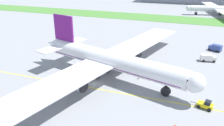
{
  "coord_description": "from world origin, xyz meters",
  "views": [
    {
      "loc": [
        25.36,
        -55.58,
        32.31
      ],
      "look_at": [
        2.48,
        8.49,
        3.8
      ],
      "focal_mm": 36.96,
      "sensor_mm": 36.0,
      "label": 1
    }
  ],
  "objects_px": {
    "pushback_tug": "(206,105)",
    "ground_crew_wingwalker_starboard": "(55,91)",
    "ground_crew_wingwalker_port": "(22,112)",
    "service_truck_baggage_loader": "(152,33)",
    "parked_airliner_far_left": "(219,9)",
    "service_truck_catering_van": "(208,58)",
    "airliner_foreground": "(109,60)",
    "service_truck_fuel_bowser": "(215,48)",
    "traffic_cone_near_nose": "(175,125)",
    "ground_crew_marshaller_front": "(139,76)"
  },
  "relations": [
    {
      "from": "ground_crew_wingwalker_port",
      "to": "parked_airliner_far_left",
      "type": "bearing_deg",
      "value": 71.09
    },
    {
      "from": "ground_crew_marshaller_front",
      "to": "traffic_cone_near_nose",
      "type": "bearing_deg",
      "value": -56.77
    },
    {
      "from": "airliner_foreground",
      "to": "parked_airliner_far_left",
      "type": "bearing_deg",
      "value": 72.42
    },
    {
      "from": "traffic_cone_near_nose",
      "to": "service_truck_fuel_bowser",
      "type": "relative_size",
      "value": 0.11
    },
    {
      "from": "service_truck_baggage_loader",
      "to": "service_truck_fuel_bowser",
      "type": "xyz_separation_m",
      "value": [
        28.93,
        -13.13,
        0.05
      ]
    },
    {
      "from": "pushback_tug",
      "to": "service_truck_baggage_loader",
      "type": "height_order",
      "value": "service_truck_baggage_loader"
    },
    {
      "from": "traffic_cone_near_nose",
      "to": "service_truck_baggage_loader",
      "type": "height_order",
      "value": "service_truck_baggage_loader"
    },
    {
      "from": "ground_crew_wingwalker_starboard",
      "to": "airliner_foreground",
      "type": "bearing_deg",
      "value": 55.8
    },
    {
      "from": "airliner_foreground",
      "to": "traffic_cone_near_nose",
      "type": "bearing_deg",
      "value": -38.76
    },
    {
      "from": "airliner_foreground",
      "to": "service_truck_baggage_loader",
      "type": "height_order",
      "value": "airliner_foreground"
    },
    {
      "from": "traffic_cone_near_nose",
      "to": "pushback_tug",
      "type": "bearing_deg",
      "value": 56.78
    },
    {
      "from": "service_truck_catering_van",
      "to": "parked_airliner_far_left",
      "type": "bearing_deg",
      "value": 84.69
    },
    {
      "from": "service_truck_baggage_loader",
      "to": "parked_airliner_far_left",
      "type": "xyz_separation_m",
      "value": [
        34.68,
        70.35,
        3.09
      ]
    },
    {
      "from": "ground_crew_marshaller_front",
      "to": "traffic_cone_near_nose",
      "type": "distance_m",
      "value": 23.65
    },
    {
      "from": "service_truck_baggage_loader",
      "to": "service_truck_catering_van",
      "type": "distance_m",
      "value": 36.64
    },
    {
      "from": "ground_crew_marshaller_front",
      "to": "ground_crew_wingwalker_starboard",
      "type": "height_order",
      "value": "ground_crew_wingwalker_starboard"
    },
    {
      "from": "airliner_foreground",
      "to": "parked_airliner_far_left",
      "type": "height_order",
      "value": "airliner_foreground"
    },
    {
      "from": "pushback_tug",
      "to": "ground_crew_wingwalker_starboard",
      "type": "xyz_separation_m",
      "value": [
        -38.36,
        -6.83,
        0.04
      ]
    },
    {
      "from": "service_truck_catering_van",
      "to": "traffic_cone_near_nose",
      "type": "bearing_deg",
      "value": -100.04
    },
    {
      "from": "service_truck_baggage_loader",
      "to": "parked_airliner_far_left",
      "type": "relative_size",
      "value": 0.07
    },
    {
      "from": "airliner_foreground",
      "to": "ground_crew_wingwalker_starboard",
      "type": "distance_m",
      "value": 18.64
    },
    {
      "from": "ground_crew_wingwalker_starboard",
      "to": "service_truck_baggage_loader",
      "type": "height_order",
      "value": "service_truck_baggage_loader"
    },
    {
      "from": "airliner_foreground",
      "to": "ground_crew_marshaller_front",
      "type": "distance_m",
      "value": 10.51
    },
    {
      "from": "parked_airliner_far_left",
      "to": "airliner_foreground",
      "type": "bearing_deg",
      "value": -107.58
    },
    {
      "from": "ground_crew_wingwalker_port",
      "to": "traffic_cone_near_nose",
      "type": "xyz_separation_m",
      "value": [
        33.96,
        8.3,
        -0.77
      ]
    },
    {
      "from": "traffic_cone_near_nose",
      "to": "parked_airliner_far_left",
      "type": "bearing_deg",
      "value": 83.23
    },
    {
      "from": "pushback_tug",
      "to": "service_truck_baggage_loader",
      "type": "distance_m",
      "value": 63.96
    },
    {
      "from": "ground_crew_wingwalker_port",
      "to": "service_truck_baggage_loader",
      "type": "xyz_separation_m",
      "value": [
        15.79,
        77.0,
        0.4
      ]
    },
    {
      "from": "traffic_cone_near_nose",
      "to": "service_truck_baggage_loader",
      "type": "bearing_deg",
      "value": 104.81
    },
    {
      "from": "service_truck_fuel_bowser",
      "to": "parked_airliner_far_left",
      "type": "xyz_separation_m",
      "value": [
        5.74,
        83.48,
        3.04
      ]
    },
    {
      "from": "traffic_cone_near_nose",
      "to": "service_truck_baggage_loader",
      "type": "distance_m",
      "value": 71.07
    },
    {
      "from": "ground_crew_wingwalker_starboard",
      "to": "service_truck_fuel_bowser",
      "type": "distance_m",
      "value": 67.99
    },
    {
      "from": "airliner_foreground",
      "to": "service_truck_catering_van",
      "type": "height_order",
      "value": "airliner_foreground"
    },
    {
      "from": "ground_crew_wingwalker_starboard",
      "to": "parked_airliner_far_left",
      "type": "bearing_deg",
      "value": 70.38
    },
    {
      "from": "service_truck_catering_van",
      "to": "parked_airliner_far_left",
      "type": "distance_m",
      "value": 96.92
    },
    {
      "from": "airliner_foreground",
      "to": "ground_crew_wingwalker_starboard",
      "type": "xyz_separation_m",
      "value": [
        -10.1,
        -14.87,
        -4.92
      ]
    },
    {
      "from": "service_truck_baggage_loader",
      "to": "service_truck_catering_van",
      "type": "relative_size",
      "value": 0.88
    },
    {
      "from": "traffic_cone_near_nose",
      "to": "parked_airliner_far_left",
      "type": "distance_m",
      "value": 140.09
    },
    {
      "from": "ground_crew_marshaller_front",
      "to": "service_truck_catering_van",
      "type": "relative_size",
      "value": 0.29
    },
    {
      "from": "pushback_tug",
      "to": "ground_crew_wingwalker_starboard",
      "type": "height_order",
      "value": "pushback_tug"
    },
    {
      "from": "parked_airliner_far_left",
      "to": "traffic_cone_near_nose",
      "type": "bearing_deg",
      "value": -96.77
    },
    {
      "from": "ground_crew_wingwalker_starboard",
      "to": "service_truck_fuel_bowser",
      "type": "bearing_deg",
      "value": 50.95
    },
    {
      "from": "airliner_foreground",
      "to": "service_truck_catering_van",
      "type": "xyz_separation_m",
      "value": [
        29.51,
        24.95,
        -4.52
      ]
    },
    {
      "from": "service_truck_fuel_bowser",
      "to": "service_truck_catering_van",
      "type": "relative_size",
      "value": 0.96
    },
    {
      "from": "service_truck_fuel_bowser",
      "to": "ground_crew_wingwalker_port",
      "type": "bearing_deg",
      "value": -125.0
    },
    {
      "from": "airliner_foreground",
      "to": "service_truck_fuel_bowser",
      "type": "relative_size",
      "value": 16.58
    },
    {
      "from": "traffic_cone_near_nose",
      "to": "service_truck_fuel_bowser",
      "type": "xyz_separation_m",
      "value": [
        10.77,
        55.57,
        1.22
      ]
    },
    {
      "from": "pushback_tug",
      "to": "service_truck_baggage_loader",
      "type": "relative_size",
      "value": 1.1
    },
    {
      "from": "parked_airliner_far_left",
      "to": "service_truck_baggage_loader",
      "type": "bearing_deg",
      "value": -116.24
    },
    {
      "from": "ground_crew_wingwalker_port",
      "to": "ground_crew_marshaller_front",
      "type": "distance_m",
      "value": 35.06
    }
  ]
}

